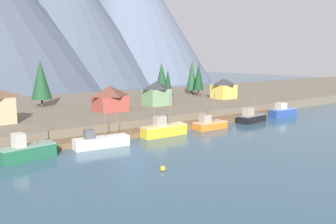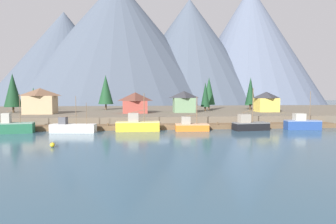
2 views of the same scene
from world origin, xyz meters
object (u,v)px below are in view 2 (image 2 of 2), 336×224
Objects in this scene: conifer_mid_left at (13,90)px; house_tan at (40,101)px; fishing_boat_green at (12,127)px; house_green at (184,101)px; fishing_boat_black at (250,125)px; fishing_boat_white at (73,128)px; conifer_near_right at (209,91)px; conifer_back_right at (205,95)px; conifer_mid_right at (106,90)px; conifer_back_left at (250,91)px; fishing_boat_blue at (302,124)px; fishing_boat_yellow at (137,125)px; conifer_centre at (250,91)px; house_yellow at (266,101)px; fishing_boat_orange at (191,126)px; channel_buoy at (52,145)px; house_red at (135,102)px; conifer_near_left at (33,97)px.

house_tan is at bearing -31.90° from conifer_mid_left.
fishing_boat_green is 43.70m from house_green.
fishing_boat_white is at bearing 173.56° from fishing_boat_black.
conifer_near_right is 7.16m from conifer_back_right.
conifer_mid_right reaches higher than conifer_back_left.
fishing_boat_blue reaches higher than fishing_boat_white.
fishing_boat_yellow is 48.49m from conifer_centre.
fishing_boat_green is at bearing -161.01° from house_yellow.
conifer_back_right is 0.84× the size of conifer_centre.
fishing_boat_black is 0.80× the size of conifer_mid_right.
fishing_boat_black is 27.06m from conifer_back_right.
fishing_boat_white is at bearing -175.17° from fishing_boat_blue.
fishing_boat_orange is 0.91× the size of house_tan.
fishing_boat_green is 0.73× the size of conifer_back_left.
house_green is at bearing 59.01° from fishing_boat_yellow.
fishing_boat_green is 0.77× the size of conifer_centre.
channel_buoy is (-23.86, -16.24, -0.65)m from fishing_boat_orange.
conifer_mid_left is 27.05m from conifer_mid_right.
channel_buoy is (-50.00, -37.56, -5.14)m from house_yellow.
conifer_mid_right is (-47.06, 36.19, 7.80)m from fishing_boat_blue.
house_tan is (-62.07, 18.54, 4.70)m from fishing_boat_blue.
conifer_near_right is (23.74, 12.61, 3.18)m from house_red.
house_yellow is (13.31, 21.56, 4.35)m from fishing_boat_black.
house_green is 0.57× the size of conifer_back_left.
conifer_near_right is (36.21, 32.39, 7.61)m from fishing_boat_white.
house_green is 30.64m from conifer_back_left.
conifer_near_right is 0.93× the size of conifer_mid_right.
fishing_boat_blue is at bearing -16.63° from house_tan.
fishing_boat_green reaches higher than channel_buoy.
conifer_near_right is (-1.24, 32.55, 7.45)m from fishing_boat_black.
house_tan is 38.83m from house_green.
conifer_near_left is (-21.35, 38.79, 5.71)m from fishing_boat_white.
fishing_boat_yellow is at bearing -136.59° from conifer_back_left.
fishing_boat_yellow is at bearing -125.74° from conifer_near_right.
conifer_centre is at bearing -111.54° from conifer_back_left.
conifer_back_left reaches higher than fishing_boat_yellow.
house_green is 0.60× the size of conifer_centre.
channel_buoy is at bearing -133.89° from conifer_back_left.
conifer_near_right reaches higher than conifer_back_right.
conifer_mid_right reaches higher than fishing_boat_orange.
conifer_back_right is 17.25m from conifer_centre.
house_yellow is at bearing 11.34° from fishing_boat_green.
conifer_back_right is at bearing -18.74° from conifer_mid_right.
fishing_boat_orange is at bearing -58.64° from conifer_mid_right.
conifer_back_left reaches higher than conifer_back_right.
channel_buoy is at bearing -143.09° from house_yellow.
fishing_boat_orange is at bearing 6.92° from fishing_boat_white.
conifer_near_right reaches higher than conifer_near_left.
house_red is at bearing -152.02° from conifer_near_right.
conifer_centre is (25.20, 31.34, 7.56)m from fishing_boat_orange.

